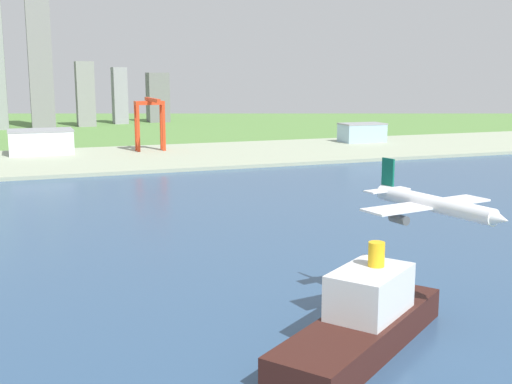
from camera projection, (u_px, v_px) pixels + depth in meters
ground_plane at (209, 211)px, 296.30m from camera, size 2400.00×2400.00×0.00m
water_bay at (254, 243)px, 240.94m from camera, size 840.00×360.00×0.15m
industrial_pier at (136, 158)px, 471.37m from camera, size 840.00×140.00×2.50m
airplane_landing at (434, 204)px, 159.00m from camera, size 37.22×41.61×13.28m
cargo_ship at (364, 320)px, 148.69m from camera, size 58.18×48.13×23.57m
port_crane_red at (150, 113)px, 497.66m from camera, size 22.18×47.41×40.89m
warehouse_main at (41, 142)px, 484.63m from camera, size 46.25×31.19×18.13m
warehouse_annex at (362, 132)px, 567.62m from camera, size 38.03×22.69×16.35m
distant_skyline at (26, 73)px, 738.95m from camera, size 292.41×73.31×153.83m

